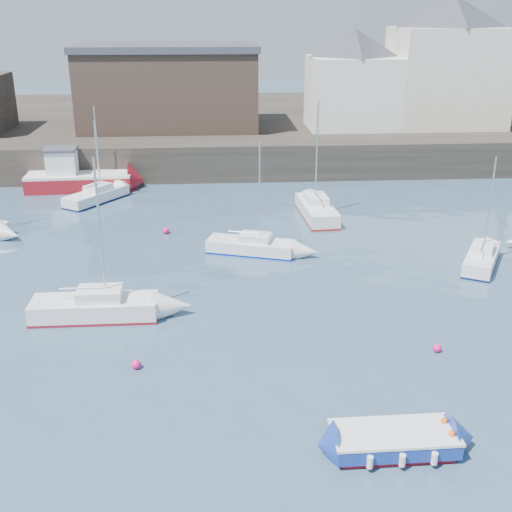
{
  "coord_description": "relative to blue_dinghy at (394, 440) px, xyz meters",
  "views": [
    {
      "loc": [
        -2.12,
        -18.84,
        13.52
      ],
      "look_at": [
        0.0,
        12.0,
        1.5
      ],
      "focal_mm": 45.0,
      "sensor_mm": 36.0,
      "label": 1
    }
  ],
  "objects": [
    {
      "name": "buoy_far",
      "position": [
        -8.73,
        22.2,
        -0.43
      ],
      "size": [
        0.43,
        0.43,
        0.43
      ],
      "primitive_type": "sphere",
      "color": "#F31677",
      "rests_on": "ground"
    },
    {
      "name": "buoy_near",
      "position": [
        -8.89,
        5.76,
        -0.43
      ],
      "size": [
        0.39,
        0.39,
        0.39
      ],
      "primitive_type": "sphere",
      "color": "#F31677",
      "rests_on": "ground"
    },
    {
      "name": "sailboat_b",
      "position": [
        -3.48,
        18.39,
        0.0
      ],
      "size": [
        5.43,
        3.18,
        6.66
      ],
      "color": "white",
      "rests_on": "ground"
    },
    {
      "name": "sailboat_f",
      "position": [
        1.41,
        24.96,
        0.12
      ],
      "size": [
        2.28,
        6.08,
        7.77
      ],
      "color": "white",
      "rests_on": "ground"
    },
    {
      "name": "sailboat_h",
      "position": [
        -14.3,
        29.86,
        0.02
      ],
      "size": [
        4.52,
        5.41,
        6.95
      ],
      "color": "white",
      "rests_on": "ground"
    },
    {
      "name": "land_strip",
      "position": [
        -3.52,
        55.0,
        0.97
      ],
      "size": [
        90.0,
        32.0,
        2.8
      ],
      "primitive_type": "cube",
      "color": "#28231E",
      "rests_on": "ground"
    },
    {
      "name": "quay_wall",
      "position": [
        -3.52,
        37.0,
        1.07
      ],
      "size": [
        90.0,
        5.0,
        3.0
      ],
      "primitive_type": "cube",
      "color": "#28231E",
      "rests_on": "ground"
    },
    {
      "name": "bldg_east_a",
      "position": [
        16.48,
        44.0,
        8.38
      ],
      "size": [
        13.36,
        13.36,
        11.8
      ],
      "color": "beige",
      "rests_on": "land_strip"
    },
    {
      "name": "bldg_east_d",
      "position": [
        7.48,
        43.5,
        6.93
      ],
      "size": [
        11.14,
        11.14,
        8.95
      ],
      "color": "white",
      "rests_on": "land_strip"
    },
    {
      "name": "sailboat_a",
      "position": [
        -11.23,
        10.44,
        0.1
      ],
      "size": [
        5.83,
        1.87,
        7.58
      ],
      "color": "white",
      "rests_on": "ground"
    },
    {
      "name": "water",
      "position": [
        -3.52,
        2.0,
        -0.43
      ],
      "size": [
        220.0,
        220.0,
        0.0
      ],
      "primitive_type": "plane",
      "color": "#2D4760",
      "rests_on": "ground"
    },
    {
      "name": "warehouse",
      "position": [
        -9.52,
        45.0,
        6.19
      ],
      "size": [
        16.4,
        10.4,
        7.6
      ],
      "color": "#3D2D26",
      "rests_on": "land_strip"
    },
    {
      "name": "sailboat_c",
      "position": [
        9.2,
        15.44,
        0.04
      ],
      "size": [
        3.58,
        4.77,
        6.11
      ],
      "color": "white",
      "rests_on": "ground"
    },
    {
      "name": "fishing_boat",
      "position": [
        -16.47,
        33.49,
        0.61
      ],
      "size": [
        8.24,
        3.44,
        5.36
      ],
      "color": "maroon",
      "rests_on": "ground"
    },
    {
      "name": "buoy_mid",
      "position": [
        3.58,
        6.24,
        -0.43
      ],
      "size": [
        0.36,
        0.36,
        0.36
      ],
      "primitive_type": "sphere",
      "color": "#F31677",
      "rests_on": "ground"
    },
    {
      "name": "blue_dinghy",
      "position": [
        0.0,
        0.0,
        0.0
      ],
      "size": [
        4.09,
        2.14,
        0.77
      ],
      "color": "maroon",
      "rests_on": "ground"
    }
  ]
}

